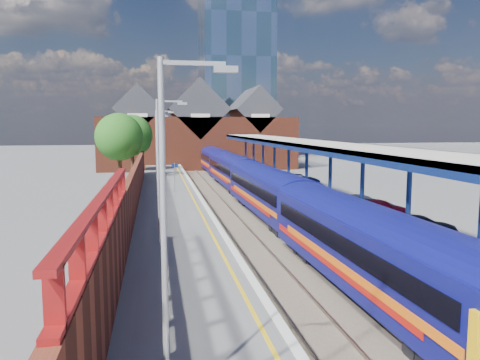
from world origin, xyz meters
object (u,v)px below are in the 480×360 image
object	(u,v)px
lamp_post_b	(161,162)
lamp_post_d	(157,141)
lamp_post_c	(158,147)
platform_sign	(175,172)
parked_car_red	(376,209)
parked_car_silver	(365,206)
lamp_post_a	(171,219)
train	(247,177)
parked_car_blue	(300,180)
parked_car_dark	(420,226)

from	to	relation	value
lamp_post_b	lamp_post_d	size ratio (longest dim) A/B	1.00
lamp_post_c	platform_sign	size ratio (longest dim) A/B	2.80
platform_sign	parked_car_red	xyz separation A→B (m)	(11.49, -14.85, -0.98)
parked_car_silver	lamp_post_a	bearing A→B (deg)	153.91
lamp_post_c	platform_sign	xyz separation A→B (m)	(1.36, 2.00, -2.30)
lamp_post_c	parked_car_red	size ratio (longest dim) A/B	1.68
train	platform_sign	distance (m)	6.54
parked_car_blue	parked_car_dark	bearing A→B (deg)	-177.17
lamp_post_b	platform_sign	world-z (taller)	lamp_post_b
lamp_post_a	parked_car_dark	bearing A→B (deg)	44.29
train	lamp_post_d	world-z (taller)	lamp_post_d
lamp_post_d	platform_sign	world-z (taller)	lamp_post_d
lamp_post_b	lamp_post_c	bearing A→B (deg)	90.00
train	parked_car_dark	bearing A→B (deg)	-74.82
lamp_post_b	parked_car_silver	bearing A→B (deg)	20.37
lamp_post_c	platform_sign	world-z (taller)	lamp_post_c
platform_sign	parked_car_silver	xyz separation A→B (m)	(11.56, -13.20, -1.05)
lamp_post_c	lamp_post_b	bearing A→B (deg)	-90.00
parked_car_blue	parked_car_silver	bearing A→B (deg)	-178.42
lamp_post_c	parked_car_dark	world-z (taller)	lamp_post_c
lamp_post_b	lamp_post_c	size ratio (longest dim) A/B	1.00
train	parked_car_red	xyz separation A→B (m)	(5.00, -15.38, -0.41)
lamp_post_a	parked_car_red	bearing A→B (deg)	53.15
parked_car_red	parked_car_dark	distance (m)	4.30
lamp_post_a	platform_sign	distance (m)	32.11
lamp_post_d	parked_car_dark	world-z (taller)	lamp_post_d
parked_car_dark	parked_car_red	bearing A→B (deg)	6.90
lamp_post_a	platform_sign	size ratio (longest dim) A/B	2.80
lamp_post_a	train	bearing A→B (deg)	76.42
lamp_post_c	parked_car_red	distance (m)	18.47
parked_car_blue	lamp_post_b	bearing A→B (deg)	149.93
platform_sign	parked_car_blue	size ratio (longest dim) A/B	0.64
parked_car_red	lamp_post_c	bearing A→B (deg)	23.01
train	lamp_post_a	xyz separation A→B (m)	(-7.86, -32.53, 2.87)
lamp_post_a	parked_car_silver	size ratio (longest dim) A/B	1.80
lamp_post_b	parked_car_blue	distance (m)	24.55
parked_car_red	parked_car_dark	xyz separation A→B (m)	(0.33, -4.29, -0.15)
lamp_post_a	parked_car_red	size ratio (longest dim) A/B	1.68
lamp_post_a	lamp_post_d	bearing A→B (deg)	90.00
lamp_post_a	parked_car_dark	world-z (taller)	lamp_post_a
lamp_post_b	parked_car_red	size ratio (longest dim) A/B	1.68
lamp_post_d	lamp_post_c	bearing A→B (deg)	-90.00
lamp_post_d	parked_car_red	world-z (taller)	lamp_post_d
lamp_post_c	parked_car_blue	world-z (taller)	lamp_post_c
train	parked_car_silver	bearing A→B (deg)	-69.74
parked_car_silver	parked_car_dark	xyz separation A→B (m)	(0.26, -5.93, -0.08)
train	lamp_post_a	world-z (taller)	lamp_post_a
lamp_post_b	lamp_post_c	world-z (taller)	same
parked_car_dark	parked_car_blue	xyz separation A→B (m)	(0.26, 21.38, -0.02)
parked_car_red	train	bearing A→B (deg)	-4.00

